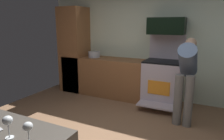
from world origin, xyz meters
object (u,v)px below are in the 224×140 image
at_px(microwave, 167,26).
at_px(stock_pot, 94,54).
at_px(oven_range, 162,81).
at_px(person_cook, 187,73).
at_px(wine_glass_mid, 8,122).
at_px(wine_glass_far, 28,128).

bearing_deg(microwave, stock_pot, -177.29).
distance_m(oven_range, person_cook, 0.91).
bearing_deg(stock_pot, oven_range, -0.45).
xyz_separation_m(microwave, wine_glass_mid, (-0.35, -3.46, -0.63)).
bearing_deg(wine_glass_mid, person_cook, 72.10).
relative_size(microwave, wine_glass_far, 4.57).
height_order(microwave, wine_glass_mid, microwave).
bearing_deg(person_cook, oven_range, 129.97).
bearing_deg(person_cook, wine_glass_far, -104.32).
relative_size(microwave, person_cook, 0.51).
relative_size(oven_range, wine_glass_far, 9.17).
xyz_separation_m(wine_glass_mid, stock_pot, (-1.34, 3.38, -0.06)).
distance_m(microwave, person_cook, 1.18).
xyz_separation_m(oven_range, wine_glass_far, (-0.17, -3.36, 0.51)).
distance_m(oven_range, wine_glass_mid, 3.43).
height_order(wine_glass_mid, stock_pot, wine_glass_mid).
xyz_separation_m(oven_range, person_cook, (0.53, -0.63, 0.37)).
height_order(wine_glass_mid, wine_glass_far, wine_glass_mid).
relative_size(microwave, wine_glass_mid, 4.36).
bearing_deg(person_cook, stock_pot, 163.80).
xyz_separation_m(microwave, person_cook, (0.53, -0.73, -0.77)).
distance_m(wine_glass_mid, wine_glass_far, 0.19).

